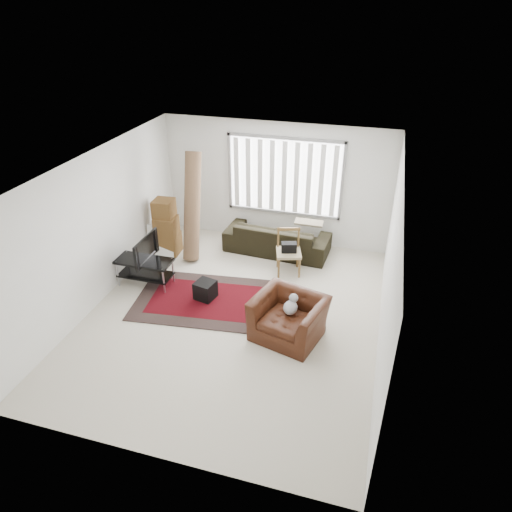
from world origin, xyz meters
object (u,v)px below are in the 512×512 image
(sofa, at_px, (277,234))
(armchair, at_px, (289,315))
(side_chair, at_px, (289,250))
(moving_boxes, at_px, (166,229))
(tv_stand, at_px, (145,267))

(sofa, height_order, armchair, sofa)
(side_chair, xyz_separation_m, armchair, (0.43, -1.96, -0.09))
(side_chair, distance_m, armchair, 2.01)
(moving_boxes, relative_size, sofa, 0.55)
(moving_boxes, xyz_separation_m, side_chair, (2.69, -0.05, -0.07))
(tv_stand, relative_size, sofa, 0.48)
(armchair, bearing_deg, side_chair, 117.53)
(tv_stand, distance_m, side_chair, 2.84)
(sofa, height_order, side_chair, side_chair)
(side_chair, relative_size, armchair, 0.69)
(side_chair, height_order, armchair, side_chair)
(tv_stand, bearing_deg, moving_boxes, 95.87)
(tv_stand, xyz_separation_m, moving_boxes, (-0.13, 1.26, 0.18))
(tv_stand, bearing_deg, armchair, -14.10)
(sofa, bearing_deg, side_chair, 122.20)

